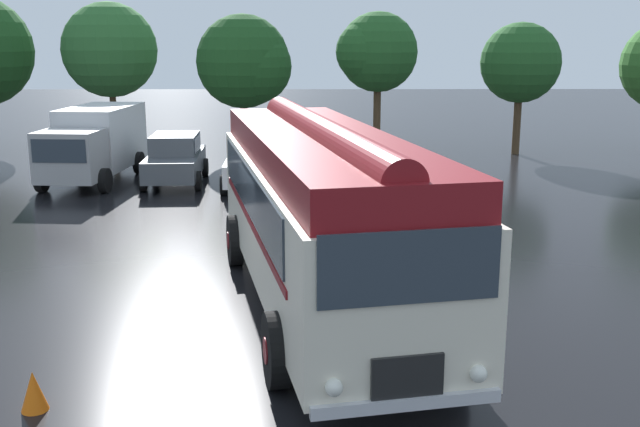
# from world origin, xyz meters

# --- Properties ---
(ground_plane) EXTENTS (120.00, 120.00, 0.00)m
(ground_plane) POSITION_xyz_m (0.00, 0.00, 0.00)
(ground_plane) COLOR black
(vintage_bus) EXTENTS (4.42, 10.37, 3.49)m
(vintage_bus) POSITION_xyz_m (0.64, -0.21, 1.89)
(vintage_bus) COLOR silver
(vintage_bus) RESTS_ON ground
(car_near_left) EXTENTS (2.13, 4.28, 1.66)m
(car_near_left) POSITION_xyz_m (-4.20, 11.86, 0.85)
(car_near_left) COLOR #4C5156
(car_near_left) RESTS_ON ground
(car_mid_left) EXTENTS (2.07, 4.25, 1.66)m
(car_mid_left) POSITION_xyz_m (-1.50, 11.21, 0.85)
(car_mid_left) COLOR silver
(car_mid_left) RESTS_ON ground
(car_mid_right) EXTENTS (2.32, 4.37, 1.66)m
(car_mid_right) POSITION_xyz_m (1.72, 11.19, 0.85)
(car_mid_right) COLOR #4C5156
(car_mid_right) RESTS_ON ground
(box_van) EXTENTS (2.65, 5.89, 2.50)m
(box_van) POSITION_xyz_m (-7.03, 12.39, 1.36)
(box_van) COLOR silver
(box_van) RESTS_ON ground
(tree_left_of_centre) EXTENTS (4.05, 4.05, 6.37)m
(tree_left_of_centre) POSITION_xyz_m (-8.35, 19.71, 4.39)
(tree_left_of_centre) COLOR #4C3823
(tree_left_of_centre) RESTS_ON ground
(tree_centre) EXTENTS (4.00, 3.90, 5.83)m
(tree_centre) POSITION_xyz_m (-2.28, 18.47, 3.81)
(tree_centre) COLOR #4C3823
(tree_centre) RESTS_ON ground
(tree_right_of_centre) EXTENTS (3.45, 3.34, 5.94)m
(tree_right_of_centre) POSITION_xyz_m (3.05, 18.60, 4.26)
(tree_right_of_centre) COLOR #4C3823
(tree_right_of_centre) RESTS_ON ground
(tree_far_right) EXTENTS (3.32, 3.32, 5.50)m
(tree_far_right) POSITION_xyz_m (9.20, 18.32, 3.88)
(tree_far_right) COLOR #4C3823
(tree_far_right) RESTS_ON ground
(traffic_cone) EXTENTS (0.36, 0.36, 0.55)m
(traffic_cone) POSITION_xyz_m (-3.21, -4.18, 0.28)
(traffic_cone) COLOR orange
(traffic_cone) RESTS_ON ground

